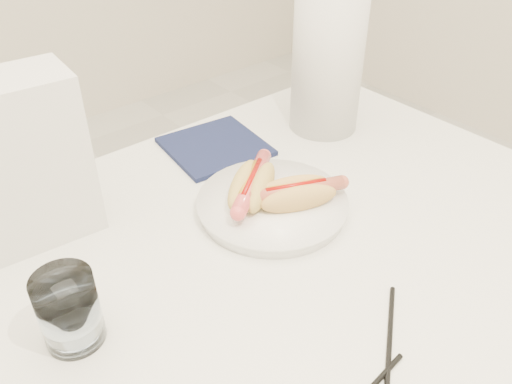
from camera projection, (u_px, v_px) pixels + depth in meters
table at (238, 303)px, 0.76m from camera, size 1.20×0.80×0.75m
plate at (272, 206)px, 0.84m from camera, size 0.28×0.28×0.02m
hotdog_left at (252, 186)px, 0.83m from camera, size 0.14×0.13×0.04m
hotdog_right at (296, 194)px, 0.81m from camera, size 0.15×0.10×0.04m
water_glass at (69, 310)px, 0.61m from camera, size 0.07×0.07×0.10m
chopstick_far at (389, 349)px, 0.62m from camera, size 0.17×0.12×0.01m
napkin_box at (17, 164)px, 0.73m from camera, size 0.19×0.12×0.24m
navy_napkin at (215, 146)px, 1.00m from camera, size 0.19×0.19×0.01m
paper_towel_roll at (328, 54)px, 0.98m from camera, size 0.14×0.14×0.30m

